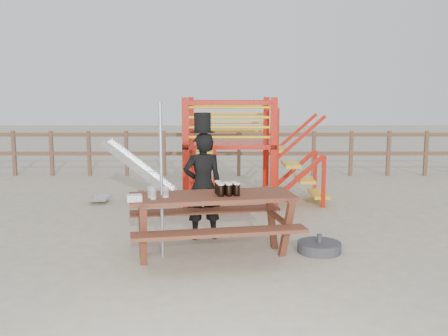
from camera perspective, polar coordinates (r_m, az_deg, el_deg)
ground at (r=6.57m, az=-0.84°, el=-10.62°), size 60.00×60.00×0.00m
back_fence at (r=13.29m, az=-0.45°, el=2.25°), size 15.09×0.09×1.20m
playground_fort at (r=9.85m, az=0.14°, el=2.12°), size 4.71×1.84×2.10m
picnic_table at (r=6.64m, az=-1.34°, el=-5.68°), size 2.39×1.86×0.83m
man_with_hat at (r=7.38m, az=-2.43°, el=-1.74°), size 0.65×0.50×1.89m
metal_pole at (r=6.55m, az=-7.17°, el=-1.51°), size 0.04×0.04×2.04m
parasol_base at (r=7.04m, az=10.83°, el=-8.87°), size 0.60×0.60×0.25m
paper_bag at (r=6.26m, az=-10.21°, el=-3.39°), size 0.21×0.18×0.08m
stout_pints at (r=6.53m, az=0.27°, el=-2.37°), size 0.33×0.29×0.17m
empty_glasses at (r=6.41m, az=-7.73°, el=-2.81°), size 0.27×0.20×0.15m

